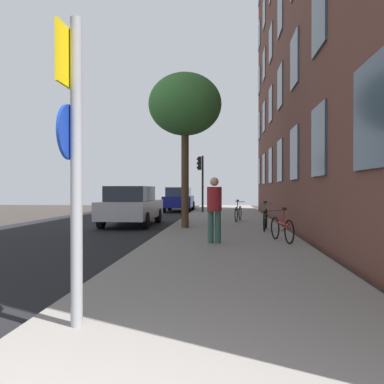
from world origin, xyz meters
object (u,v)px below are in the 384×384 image
traffic_light (201,173)px  bicycle_0 (282,228)px  pedestrian_0 (214,205)px  bicycle_2 (238,213)px  tree_near (185,106)px  car_1 (179,199)px  sign_post (74,148)px  car_0 (131,205)px  bicycle_1 (265,219)px

traffic_light → bicycle_0: traffic_light is taller
bicycle_0 → pedestrian_0: size_ratio=0.95×
bicycle_2 → pedestrian_0: size_ratio=0.97×
tree_near → car_1: size_ratio=1.28×
traffic_light → sign_post: bearing=-90.2°
car_0 → car_1: same height
sign_post → tree_near: bearing=89.6°
bicycle_0 → bicycle_1: (-0.15, 2.98, 0.03)m
car_1 → traffic_light: bearing=-59.4°
traffic_light → car_1: (-1.65, 2.80, -1.61)m
sign_post → traffic_light: size_ratio=0.92×
tree_near → bicycle_1: size_ratio=3.34×
bicycle_2 → pedestrian_0: 7.27m
car_0 → tree_near: bearing=-36.8°
tree_near → pedestrian_0: tree_near is taller
traffic_light → bicycle_1: size_ratio=2.03×
sign_post → traffic_light: (0.07, 20.34, 0.52)m
sign_post → bicycle_0: sign_post is taller
tree_near → bicycle_1: bearing=-15.0°
bicycle_0 → car_0: bearing=134.1°
bicycle_1 → bicycle_2: bearing=101.9°
traffic_light → car_0: 8.43m
bicycle_2 → car_1: (-3.68, 9.49, 0.36)m
traffic_light → bicycle_1: (2.82, -10.47, -1.95)m
sign_post → bicycle_2: (2.10, 13.64, -1.45)m
traffic_light → car_1: size_ratio=0.78×
sign_post → bicycle_0: bearing=66.2°
car_0 → car_1: (0.74, 10.72, -0.00)m
tree_near → bicycle_2: bearing=56.3°
bicycle_1 → pedestrian_0: 3.83m
sign_post → bicycle_1: bearing=73.7°
sign_post → bicycle_2: sign_post is taller
traffic_light → pedestrian_0: size_ratio=2.00×
tree_near → bicycle_1: tree_near is taller
bicycle_0 → traffic_light: bearing=102.4°
sign_post → car_1: sign_post is taller
bicycle_2 → bicycle_0: bearing=-82.1°
traffic_light → pedestrian_0: (1.19, -13.89, -1.36)m
bicycle_0 → bicycle_2: bicycle_2 is taller
bicycle_1 → pedestrian_0: (-1.64, -3.41, 0.58)m
traffic_light → bicycle_2: size_ratio=2.06×
bicycle_0 → tree_near: bearing=128.4°
sign_post → tree_near: size_ratio=0.56×
sign_post → pedestrian_0: 6.63m
bicycle_2 → pedestrian_0: pedestrian_0 is taller
car_0 → car_1: 10.74m
traffic_light → bicycle_1: 11.02m
bicycle_0 → car_0: car_0 is taller
tree_near → bicycle_0: (2.96, -3.74, -4.08)m
bicycle_1 → bicycle_0: bearing=-87.2°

